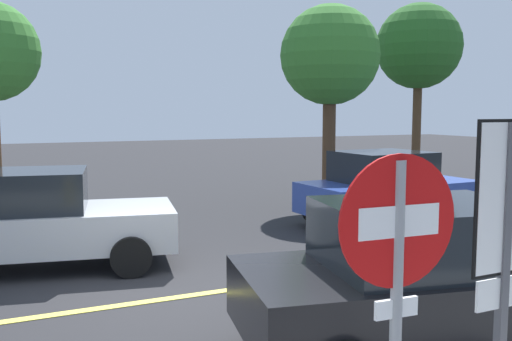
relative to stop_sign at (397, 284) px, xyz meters
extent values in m
plane|color=#262628|center=(0.13, 4.88, -1.60)|extent=(80.00, 80.00, 0.00)
cube|color=#E0D14C|center=(3.13, 4.88, -1.59)|extent=(28.00, 0.16, 0.01)
cylinder|color=red|center=(0.00, 0.00, 0.36)|extent=(0.76, 0.06, 0.76)
cube|color=white|center=(0.00, 0.00, 0.36)|extent=(0.53, 0.06, 0.18)
cube|color=white|center=(0.00, 0.00, -0.14)|extent=(0.28, 0.04, 0.11)
cube|color=#4C4C51|center=(0.89, 0.06, -0.35)|extent=(0.06, 0.06, 2.50)
cube|color=white|center=(0.89, 0.06, 0.43)|extent=(0.50, 0.03, 0.95)
cube|color=black|center=(0.89, 0.06, 0.43)|extent=(0.54, 0.03, 0.99)
cube|color=white|center=(0.89, 0.06, -0.19)|extent=(0.45, 0.03, 0.20)
cube|color=#2D479E|center=(5.96, 7.71, -0.94)|extent=(3.99, 1.99, 0.67)
cube|color=black|center=(5.76, 7.70, -0.27)|extent=(1.94, 1.69, 0.67)
cylinder|color=black|center=(7.25, 8.68, -1.28)|extent=(0.65, 0.25, 0.64)
cylinder|color=black|center=(7.33, 6.84, -1.28)|extent=(0.65, 0.25, 0.64)
cylinder|color=black|center=(4.59, 8.58, -1.28)|extent=(0.65, 0.25, 0.64)
cylinder|color=black|center=(4.66, 6.74, -1.28)|extent=(0.65, 0.25, 0.64)
cube|color=#B7BABF|center=(-1.52, 7.30, -0.96)|extent=(4.81, 2.61, 0.64)
cube|color=black|center=(-1.74, 7.34, -0.31)|extent=(2.44, 1.96, 0.64)
cylinder|color=black|center=(0.17, 7.88, -1.28)|extent=(0.67, 0.34, 0.64)
cylinder|color=black|center=(-0.17, 6.13, -1.28)|extent=(0.67, 0.34, 0.64)
cube|color=black|center=(2.19, 2.00, -0.95)|extent=(4.51, 2.55, 0.65)
cube|color=black|center=(1.99, 2.04, -0.30)|extent=(2.30, 1.92, 0.65)
cylinder|color=black|center=(3.78, 2.60, -1.28)|extent=(0.67, 0.34, 0.64)
cylinder|color=black|center=(0.94, 3.15, -1.28)|extent=(0.67, 0.34, 0.64)
cylinder|color=#513823|center=(10.77, 12.50, 0.34)|extent=(0.29, 0.29, 3.88)
sphere|color=#286023|center=(10.77, 12.50, 3.05)|extent=(2.78, 2.78, 2.78)
cylinder|color=#513823|center=(6.08, 10.44, 0.05)|extent=(0.34, 0.34, 3.28)
sphere|color=#387A2D|center=(6.08, 10.44, 2.41)|extent=(2.61, 2.61, 2.61)
camera|label=1|loc=(-2.04, -2.52, 0.98)|focal=40.20mm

